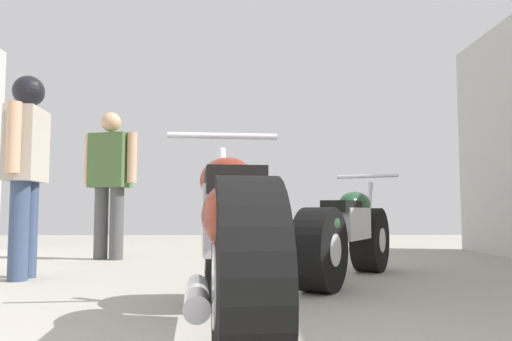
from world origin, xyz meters
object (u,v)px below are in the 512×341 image
Objects in this scene: motorcycle_maroon_cruiser at (230,239)px; mechanic_with_helmet at (26,156)px; motorcycle_black_naked at (347,235)px; mechanic_in_blue at (110,176)px.

motorcycle_maroon_cruiser is 1.29× the size of mechanic_with_helmet.
motorcycle_black_naked is 2.73m from mechanic_with_helmet.
motorcycle_maroon_cruiser is 1.23× the size of motorcycle_black_naked.
motorcycle_black_naked is at bearing -37.56° from mechanic_in_blue.
motorcycle_maroon_cruiser is 2.72m from mechanic_with_helmet.
motorcycle_maroon_cruiser reaches higher than motorcycle_black_naked.
mechanic_in_blue is at bearing 142.44° from motorcycle_black_naked.
mechanic_in_blue is (-1.53, 3.68, 0.54)m from motorcycle_maroon_cruiser.
motorcycle_black_naked is 1.05× the size of mechanic_with_helmet.
motorcycle_maroon_cruiser is at bearing -115.72° from motorcycle_black_naked.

